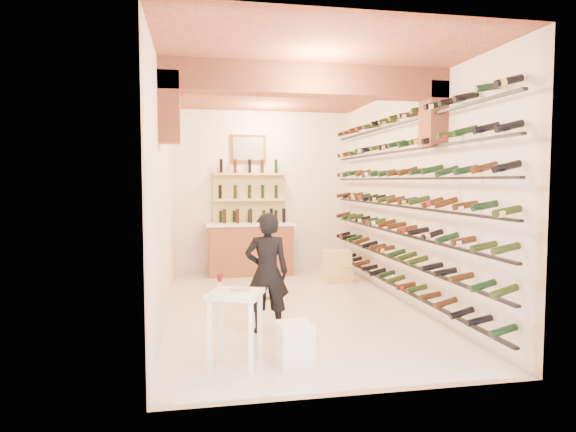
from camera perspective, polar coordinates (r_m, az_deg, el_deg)
The scene contains 11 objects.
ground at distance 7.33m, azimuth 0.44°, elevation -10.36°, with size 6.00×6.00×0.00m, color beige.
room_shell at distance 6.85m, azimuth 0.87°, elevation 7.63°, with size 3.52×6.02×3.21m.
wine_rack at distance 7.55m, azimuth 11.94°, elevation 1.87°, with size 0.32×5.70×2.56m.
back_counter at distance 9.76m, azimuth -4.29°, elevation -3.57°, with size 1.70×0.62×1.29m.
back_shelving at distance 9.93m, azimuth -4.46°, elevation 0.24°, with size 1.40×0.31×2.73m.
tasting_table at distance 5.06m, azimuth -6.01°, elevation -9.99°, with size 0.64×0.64×0.88m.
white_stool at distance 5.15m, azimuth 0.74°, elevation -14.24°, with size 0.33×0.33×0.41m, color white.
person at distance 6.04m, azimuth -2.40°, elevation -6.43°, with size 0.53×0.35×1.45m, color black.
chrome_barstool at distance 7.68m, azimuth -3.08°, elevation -6.73°, with size 0.34×0.34×0.67m.
crate_lower at distance 9.13m, azimuth 5.56°, elevation -6.56°, with size 0.49×0.34×0.29m, color #E2C87C.
crate_upper at distance 9.08m, azimuth 5.57°, elevation -4.76°, with size 0.49×0.34×0.28m, color #E2C87C.
Camera 1 is at (-1.36, -6.96, 1.82)m, focal length 31.29 mm.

